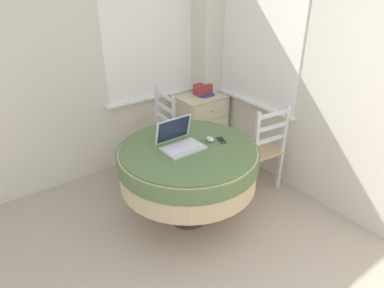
% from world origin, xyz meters
% --- Properties ---
extents(corner_room_shell, '(4.07, 4.96, 2.55)m').
position_xyz_m(corner_room_shell, '(1.03, 1.94, 1.28)').
color(corner_room_shell, beige).
rests_on(corner_room_shell, ground_plane).
extents(round_dining_table, '(1.22, 1.22, 0.75)m').
position_xyz_m(round_dining_table, '(0.59, 1.83, 0.60)').
color(round_dining_table, '#4C3D2D').
rests_on(round_dining_table, ground_plane).
extents(laptop, '(0.35, 0.30, 0.24)m').
position_xyz_m(laptop, '(0.54, 1.88, 0.80)').
color(laptop, silver).
rests_on(laptop, round_dining_table).
extents(computer_mouse, '(0.06, 0.09, 0.05)m').
position_xyz_m(computer_mouse, '(0.81, 1.81, 0.78)').
color(computer_mouse, silver).
rests_on(computer_mouse, round_dining_table).
extents(cell_phone, '(0.09, 0.13, 0.01)m').
position_xyz_m(cell_phone, '(0.90, 1.76, 0.76)').
color(cell_phone, '#2D2D33').
rests_on(cell_phone, round_dining_table).
extents(dining_chair_near_back_window, '(0.44, 0.43, 0.95)m').
position_xyz_m(dining_chair_near_back_window, '(0.76, 2.71, 0.45)').
color(dining_chair_near_back_window, tan).
rests_on(dining_chair_near_back_window, ground_plane).
extents(dining_chair_near_right_window, '(0.45, 0.46, 0.95)m').
position_xyz_m(dining_chair_near_right_window, '(1.48, 1.82, 0.45)').
color(dining_chair_near_right_window, tan).
rests_on(dining_chair_near_right_window, ground_plane).
extents(corner_cabinet, '(0.58, 0.46, 0.75)m').
position_xyz_m(corner_cabinet, '(1.49, 2.84, 0.37)').
color(corner_cabinet, beige).
rests_on(corner_cabinet, ground_plane).
extents(storage_box, '(0.19, 0.15, 0.13)m').
position_xyz_m(storage_box, '(1.51, 2.83, 0.81)').
color(storage_box, '#9E3338').
rests_on(storage_box, corner_cabinet).
extents(book_on_cabinet, '(0.16, 0.20, 0.02)m').
position_xyz_m(book_on_cabinet, '(1.53, 2.81, 0.76)').
color(book_on_cabinet, '#33478C').
rests_on(book_on_cabinet, corner_cabinet).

